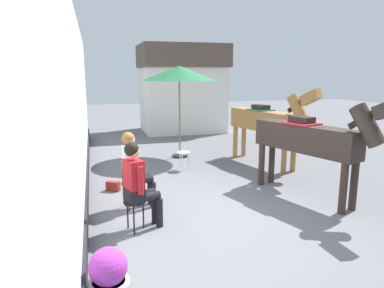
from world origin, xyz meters
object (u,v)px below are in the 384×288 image
Objects in this scene: seated_visitor_far at (134,166)px; saddled_horse_near at (311,139)px; spare_stool_white at (184,154)px; satchel_bag at (113,186)px; seated_visitor_near at (138,181)px; saddled_horse_far at (266,121)px; cafe_parasol at (179,74)px; flower_planter_near at (109,276)px.

seated_visitor_far is 0.48× the size of saddled_horse_near.
spare_stool_white is 1.64× the size of satchel_bag.
saddled_horse_far is at bearing 39.45° from seated_visitor_near.
seated_visitor_near is at bearing -92.87° from seated_visitor_far.
seated_visitor_near is 5.11m from cafe_parasol.
cafe_parasol is (1.72, 3.61, 1.59)m from seated_visitor_far.
spare_stool_white reaches higher than satchel_bag.
saddled_horse_near is 4.56m from flower_planter_near.
seated_visitor_far is 0.47× the size of saddled_horse_far.
seated_visitor_near is 3.02× the size of spare_stool_white.
cafe_parasol is (2.30, 6.27, 2.03)m from flower_planter_near.
seated_visitor_far is 4.27m from saddled_horse_far.
satchel_bag is at bearing -164.78° from saddled_horse_far.
saddled_horse_far is at bearing -36.82° from cafe_parasol.
spare_stool_white is (1.48, 2.22, -0.38)m from seated_visitor_far.
saddled_horse_far is 1.14× the size of cafe_parasol.
satchel_bag is at bearing 86.06° from flower_planter_near.
saddled_horse_far is (3.72, 3.06, 0.38)m from seated_visitor_near.
satchel_bag is at bearing -147.14° from spare_stool_white.
saddled_horse_near is at bearing -55.27° from spare_stool_white.
seated_visitor_far is 3.02× the size of spare_stool_white.
saddled_horse_far is at bearing 46.72° from satchel_bag.
saddled_horse_near reaches higher than flower_planter_near.
saddled_horse_near reaches higher than satchel_bag.
seated_visitor_far is (0.05, 0.92, 0.00)m from seated_visitor_near.
satchel_bag is (-1.80, -1.16, -0.30)m from spare_stool_white.
seated_visitor_far reaches higher than spare_stool_white.
seated_visitor_far is 2.17× the size of flower_planter_near.
cafe_parasol reaches higher than saddled_horse_far.
saddled_horse_near is 10.32× the size of satchel_bag.
seated_visitor_near is 0.54× the size of cafe_parasol.
cafe_parasol reaches higher than spare_stool_white.
saddled_horse_near is at bearing -68.64° from cafe_parasol.
saddled_horse_near is 4.45m from cafe_parasol.
saddled_horse_near is (3.33, 0.53, 0.38)m from seated_visitor_near.
flower_planter_near is (-3.86, -2.28, -0.82)m from saddled_horse_near.
seated_visitor_near is 2.17× the size of flower_planter_near.
spare_stool_white is at bearing 64.36° from satchel_bag.
spare_stool_white is (2.06, 4.88, 0.07)m from flower_planter_near.
spare_stool_white is at bearing 178.04° from saddled_horse_far.
seated_visitor_far is 0.54× the size of cafe_parasol.
cafe_parasol is 9.21× the size of satchel_bag.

